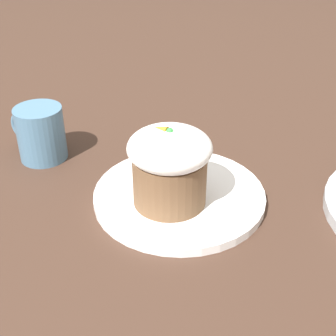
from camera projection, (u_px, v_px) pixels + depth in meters
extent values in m
plane|color=#3D281E|center=(179.00, 199.00, 0.63)|extent=(4.00, 4.00, 0.00)
cylinder|color=white|center=(179.00, 195.00, 0.63)|extent=(0.23, 0.23, 0.01)
cylinder|color=brown|center=(168.00, 179.00, 0.59)|extent=(0.09, 0.09, 0.07)
ellipsoid|color=white|center=(168.00, 147.00, 0.57)|extent=(0.11, 0.11, 0.05)
cone|color=orange|center=(161.00, 129.00, 0.56)|extent=(0.02, 0.01, 0.01)
sphere|color=green|center=(168.00, 131.00, 0.56)|extent=(0.01, 0.01, 0.01)
cube|color=#B7B7BC|center=(182.00, 171.00, 0.67)|extent=(0.05, 0.08, 0.00)
ellipsoid|color=#B7B7BC|center=(179.00, 194.00, 0.61)|extent=(0.06, 0.06, 0.01)
cylinder|color=teal|center=(41.00, 133.00, 0.70)|extent=(0.07, 0.07, 0.08)
torus|color=teal|center=(23.00, 127.00, 0.72)|extent=(0.05, 0.01, 0.05)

